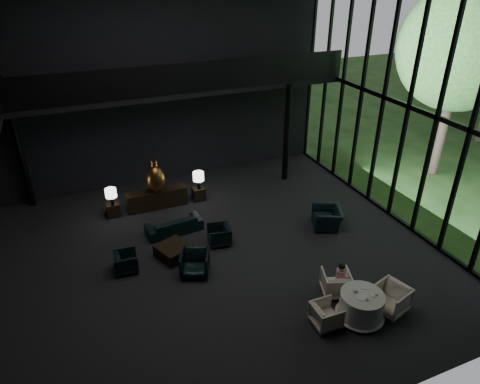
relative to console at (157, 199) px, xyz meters
name	(u,v)px	position (x,y,z in m)	size (l,w,h in m)	color
floor	(207,258)	(0.69, -3.71, -0.35)	(14.00, 12.00, 0.02)	black
wall_back	(152,84)	(0.69, 2.29, 3.65)	(14.00, 0.04, 8.00)	black
wall_front	(327,268)	(0.69, -9.71, 3.65)	(14.00, 0.04, 8.00)	black
curtain_wall	(409,106)	(7.64, -3.71, 3.65)	(0.20, 12.00, 8.00)	black
mezzanine_back	(185,88)	(1.69, 1.29, 3.65)	(12.00, 2.00, 0.25)	black
railing_back	(193,77)	(1.69, 0.29, 4.25)	(12.00, 0.06, 1.00)	black
column_nw	(20,156)	(-4.31, 1.99, 1.65)	(0.24, 0.24, 4.00)	black
column_ne	(287,134)	(5.49, 0.29, 1.65)	(0.24, 0.24, 4.00)	black
tree_near	(462,48)	(11.69, -1.71, 4.88)	(4.80, 4.80, 7.65)	#382D23
console	(157,199)	(0.00, 0.00, 0.00)	(2.21, 0.50, 0.70)	black
bronze_urn	(156,179)	(0.00, -0.12, 0.89)	(0.67, 0.67, 1.25)	olive
side_table_left	(113,209)	(-1.60, 0.01, -0.10)	(0.46, 0.46, 0.50)	black
table_lamp_left	(111,194)	(-1.60, -0.14, 0.62)	(0.39, 0.39, 0.65)	black
side_table_right	(199,193)	(1.60, -0.02, -0.10)	(0.45, 0.45, 0.50)	black
table_lamp_right	(198,177)	(1.60, -0.11, 0.64)	(0.41, 0.41, 0.69)	black
sofa	(174,223)	(0.15, -1.86, -0.02)	(1.69, 0.49, 0.66)	black
lounge_armchair_west	(126,262)	(-1.69, -3.34, -0.05)	(0.59, 0.55, 0.60)	black
lounge_armchair_east	(219,235)	(1.31, -3.10, -0.03)	(0.63, 0.59, 0.65)	black
lounge_armchair_south	(195,261)	(0.14, -4.26, 0.08)	(0.85, 0.79, 0.87)	black
window_armchair	(327,215)	(5.08, -3.55, 0.10)	(1.02, 0.66, 0.89)	black
coffee_table	(174,251)	(-0.24, -3.22, -0.15)	(0.91, 0.91, 0.40)	black
dining_table	(361,307)	(3.50, -7.57, -0.02)	(1.26, 1.26, 0.75)	white
dining_chair_north	(336,282)	(3.44, -6.54, 0.02)	(0.73, 0.68, 0.75)	beige
dining_chair_east	(391,297)	(4.37, -7.64, 0.08)	(0.85, 0.79, 0.87)	silver
dining_chair_west	(326,315)	(2.55, -7.44, -0.04)	(0.60, 0.56, 0.62)	silver
child	(341,273)	(3.50, -6.62, 0.38)	(0.26, 0.26, 0.57)	#DA95BF
plate_a	(361,298)	(3.38, -7.65, 0.41)	(0.22, 0.22, 0.01)	white
plate_b	(364,287)	(3.70, -7.35, 0.41)	(0.21, 0.21, 0.01)	white
saucer	(374,295)	(3.73, -7.69, 0.41)	(0.16, 0.16, 0.01)	white
coffee_cup	(377,294)	(3.80, -7.72, 0.44)	(0.07, 0.07, 0.05)	white
cereal_bowl	(355,290)	(3.39, -7.39, 0.44)	(0.15, 0.15, 0.07)	white
cream_pot	(367,299)	(3.47, -7.77, 0.44)	(0.06, 0.06, 0.07)	#99999E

